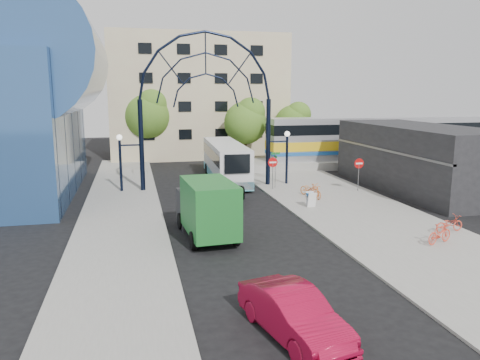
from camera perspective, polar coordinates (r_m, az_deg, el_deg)
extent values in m
plane|color=black|center=(23.97, 1.29, -7.65)|extent=(120.00, 120.00, 0.00)
cube|color=gray|center=(30.33, 14.23, -3.93)|extent=(8.00, 56.00, 0.12)
cube|color=gray|center=(29.04, -14.28, -4.58)|extent=(5.00, 50.00, 0.12)
cylinder|color=black|center=(36.28, -11.92, 4.06)|extent=(0.36, 0.36, 7.00)
cylinder|color=black|center=(37.80, 3.45, 4.53)|extent=(0.36, 0.36, 7.00)
cylinder|color=black|center=(36.49, -14.34, 1.61)|extent=(0.20, 0.20, 4.00)
cylinder|color=black|center=(38.47, 5.72, 2.35)|extent=(0.20, 0.20, 4.00)
sphere|color=white|center=(36.22, -14.50, 5.05)|extent=(0.44, 0.44, 0.44)
sphere|color=white|center=(38.21, 5.78, 5.61)|extent=(0.44, 0.44, 0.44)
cylinder|color=slate|center=(36.17, 4.00, 0.59)|extent=(0.06, 0.06, 2.20)
cylinder|color=red|center=(36.00, 4.02, 2.16)|extent=(0.80, 0.04, 0.80)
cube|color=white|center=(35.98, 4.04, 2.15)|extent=(0.55, 0.02, 0.12)
cylinder|color=slate|center=(36.65, 14.24, 0.42)|extent=(0.06, 0.06, 2.20)
cylinder|color=red|center=(36.49, 14.31, 1.97)|extent=(0.76, 0.04, 0.76)
cube|color=white|center=(36.47, 14.33, 1.96)|extent=(0.55, 0.02, 0.12)
cylinder|color=slate|center=(36.80, 4.33, 1.24)|extent=(0.05, 0.05, 2.80)
cube|color=#146626|center=(36.61, 4.36, 3.24)|extent=(0.70, 0.03, 0.18)
cube|color=#146626|center=(36.64, 4.36, 2.86)|extent=(0.03, 0.70, 0.18)
cube|color=white|center=(30.81, 8.77, -2.42)|extent=(0.55, 0.26, 0.99)
cube|color=white|center=(31.13, 8.53, -2.28)|extent=(0.55, 0.26, 0.99)
cube|color=#1E59A5|center=(30.90, 8.66, -1.75)|extent=(0.55, 0.42, 0.14)
cylinder|color=#2D538C|center=(37.68, -23.36, 13.58)|extent=(9.00, 16.00, 9.00)
cube|color=black|center=(38.99, 20.89, 2.55)|extent=(6.00, 16.00, 5.00)
cube|color=#CCB18E|center=(57.56, -5.43, 10.10)|extent=(20.00, 12.00, 14.00)
cube|color=gray|center=(51.46, 17.07, 2.23)|extent=(32.00, 5.00, 0.80)
cube|color=#B7B7BC|center=(51.17, 17.23, 5.00)|extent=(25.00, 3.00, 4.20)
cube|color=gold|center=(51.23, 17.19, 4.33)|extent=(25.10, 3.05, 0.90)
cube|color=black|center=(51.09, 17.29, 6.12)|extent=(25.05, 3.05, 1.00)
cube|color=#1E59A5|center=(51.30, 17.15, 3.56)|extent=(25.10, 3.05, 0.35)
cylinder|color=#382314|center=(49.83, 0.64, 3.44)|extent=(0.36, 0.36, 2.52)
sphere|color=#2E6119|center=(49.54, 0.65, 6.98)|extent=(4.48, 4.48, 4.48)
sphere|color=#2E6119|center=(49.31, 1.30, 8.26)|extent=(3.08, 3.08, 3.08)
cylinder|color=#382314|center=(52.43, -11.12, 3.80)|extent=(0.36, 0.36, 2.88)
sphere|color=#2E6119|center=(52.14, -11.26, 7.64)|extent=(5.12, 5.12, 5.12)
sphere|color=#2E6119|center=(51.81, -10.74, 9.06)|extent=(3.52, 3.52, 3.52)
cylinder|color=#382314|center=(53.44, 6.41, 3.77)|extent=(0.36, 0.36, 2.34)
sphere|color=#2E6119|center=(53.18, 6.47, 6.83)|extent=(4.16, 4.16, 4.16)
sphere|color=#2E6119|center=(53.01, 7.12, 7.93)|extent=(2.86, 2.86, 2.86)
cube|color=silver|center=(40.34, -1.77, 2.45)|extent=(3.13, 11.72, 2.93)
cube|color=#5BB5CC|center=(40.53, -1.76, 0.75)|extent=(3.16, 11.73, 0.71)
cube|color=black|center=(40.26, -1.77, 3.30)|extent=(3.17, 11.50, 0.91)
cube|color=black|center=(34.52, -0.33, 1.99)|extent=(1.91, 0.23, 1.41)
cube|color=black|center=(46.01, -2.82, 3.27)|extent=(2.43, 0.30, 1.62)
cylinder|color=black|center=(43.91, -4.07, 1.41)|extent=(0.33, 0.98, 0.97)
cylinder|color=black|center=(44.25, -0.83, 1.50)|extent=(0.33, 0.98, 0.97)
cylinder|color=black|center=(36.19, -2.72, -0.57)|extent=(0.33, 0.98, 0.97)
cylinder|color=black|center=(36.60, 1.19, -0.43)|extent=(0.33, 0.98, 0.97)
cube|color=black|center=(26.71, -5.10, -3.45)|extent=(2.31, 2.40, 2.07)
cube|color=black|center=(27.69, -5.59, -2.05)|extent=(1.89, 0.22, 0.94)
cube|color=#1B6827|center=(23.85, -3.76, -3.29)|extent=(2.54, 4.47, 2.64)
cylinder|color=black|center=(26.41, -7.26, -4.97)|extent=(0.30, 0.92, 0.90)
cylinder|color=black|center=(26.82, -2.68, -4.65)|extent=(0.30, 0.92, 0.90)
cylinder|color=black|center=(22.94, -5.74, -7.36)|extent=(0.30, 0.92, 0.90)
cylinder|color=black|center=(23.42, -0.49, -6.93)|extent=(0.30, 0.92, 0.90)
imported|color=black|center=(31.68, -1.68, -1.87)|extent=(3.57, 5.16, 1.31)
imported|color=maroon|center=(15.19, 6.53, -15.85)|extent=(2.65, 4.91, 1.54)
imported|color=orange|center=(34.21, 8.50, -1.12)|extent=(1.36, 1.98, 0.99)
imported|color=orange|center=(33.47, 9.09, -1.38)|extent=(0.74, 1.72, 1.00)
imported|color=red|center=(27.59, 24.16, -4.88)|extent=(1.81, 0.83, 0.92)
imported|color=#DB402B|center=(25.33, 23.17, -6.00)|extent=(1.80, 1.03, 1.04)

